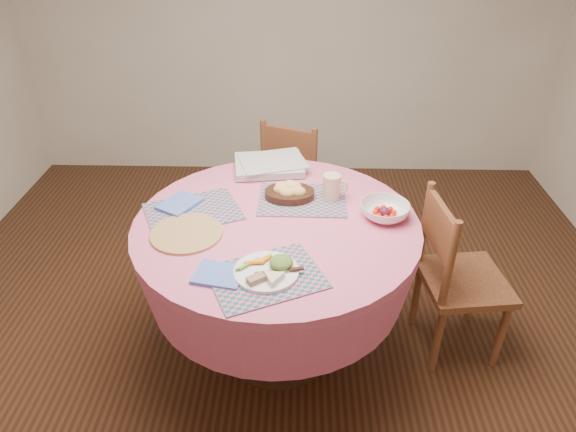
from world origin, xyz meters
name	(u,v)px	position (x,y,z in m)	size (l,w,h in m)	color
ground	(278,345)	(0.00, 0.00, 0.00)	(4.00, 4.00, 0.00)	#331C0F
dining_table	(277,258)	(0.00, 0.00, 0.56)	(1.24, 1.24, 0.75)	#D36275
chair_right	(455,275)	(0.83, 0.04, 0.44)	(0.42, 0.44, 0.85)	brown
chair_back	(296,178)	(0.07, 0.99, 0.44)	(0.50, 0.49, 0.84)	brown
placemat_front	(266,277)	(-0.02, -0.38, 0.75)	(0.40, 0.30, 0.01)	#12675B
placemat_left	(193,211)	(-0.37, 0.07, 0.75)	(0.40, 0.30, 0.01)	#12675B
placemat_back	(302,200)	(0.11, 0.19, 0.75)	(0.40, 0.30, 0.01)	#12675B
wicker_trivet	(187,233)	(-0.37, -0.11, 0.76)	(0.30, 0.30, 0.01)	#AE744B
napkin_near	(219,275)	(-0.19, -0.38, 0.76)	(0.18, 0.14, 0.01)	#4E72CA
napkin_far	(180,204)	(-0.44, 0.12, 0.76)	(0.18, 0.14, 0.01)	#4E72CA
dinner_plate	(268,271)	(-0.01, -0.37, 0.77)	(0.24, 0.25, 0.05)	white
bread_bowl	(289,191)	(0.05, 0.21, 0.79)	(0.23, 0.23, 0.08)	black
latte_mug	(332,187)	(0.25, 0.20, 0.81)	(0.12, 0.08, 0.12)	beige
fruit_bowl	(385,211)	(0.47, 0.05, 0.78)	(0.22, 0.22, 0.07)	white
newspaper_stack	(270,164)	(-0.06, 0.50, 0.78)	(0.40, 0.33, 0.04)	silver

